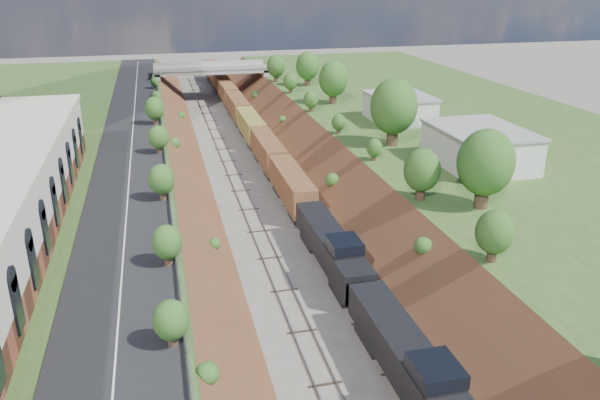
{
  "coord_description": "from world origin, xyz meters",
  "views": [
    {
      "loc": [
        -11.9,
        -5.63,
        25.84
      ],
      "look_at": [
        0.25,
        43.48,
        6.0
      ],
      "focal_mm": 35.0,
      "sensor_mm": 36.0,
      "label": 1
    }
  ],
  "objects": [
    {
      "name": "platform_right",
      "position": [
        33.0,
        60.0,
        2.5
      ],
      "size": [
        44.0,
        180.0,
        5.0
      ],
      "primitive_type": "cube",
      "color": "#365523",
      "rests_on": "ground"
    },
    {
      "name": "embankment_left",
      "position": [
        -11.0,
        60.0,
        0.0
      ],
      "size": [
        10.0,
        180.0,
        10.0
      ],
      "primitive_type": "cube",
      "rotation": [
        0.0,
        0.79,
        0.0
      ],
      "color": "brown",
      "rests_on": "ground"
    },
    {
      "name": "embankment_right",
      "position": [
        11.0,
        60.0,
        0.0
      ],
      "size": [
        10.0,
        180.0,
        10.0
      ],
      "primitive_type": "cube",
      "rotation": [
        0.0,
        0.79,
        0.0
      ],
      "color": "brown",
      "rests_on": "ground"
    },
    {
      "name": "rail_left_track",
      "position": [
        -2.6,
        60.0,
        0.09
      ],
      "size": [
        1.58,
        180.0,
        0.18
      ],
      "primitive_type": "cube",
      "color": "gray",
      "rests_on": "ground"
    },
    {
      "name": "rail_right_track",
      "position": [
        2.6,
        60.0,
        0.09
      ],
      "size": [
        1.58,
        180.0,
        0.18
      ],
      "primitive_type": "cube",
      "color": "gray",
      "rests_on": "ground"
    },
    {
      "name": "road",
      "position": [
        -15.5,
        60.0,
        5.05
      ],
      "size": [
        8.0,
        180.0,
        0.1
      ],
      "primitive_type": "cube",
      "color": "black",
      "rests_on": "platform_left"
    },
    {
      "name": "guardrail",
      "position": [
        -11.4,
        59.8,
        5.55
      ],
      "size": [
        0.1,
        171.0,
        0.7
      ],
      "color": "#99999E",
      "rests_on": "platform_left"
    },
    {
      "name": "overpass",
      "position": [
        0.0,
        122.0,
        4.92
      ],
      "size": [
        24.5,
        8.3,
        7.4
      ],
      "color": "gray",
      "rests_on": "ground"
    },
    {
      "name": "white_building_near",
      "position": [
        23.5,
        52.0,
        7.0
      ],
      "size": [
        9.0,
        12.0,
        4.0
      ],
      "primitive_type": "cube",
      "color": "silver",
      "rests_on": "platform_right"
    },
    {
      "name": "white_building_far",
      "position": [
        23.0,
        74.0,
        6.8
      ],
      "size": [
        8.0,
        10.0,
        3.6
      ],
      "primitive_type": "cube",
      "color": "silver",
      "rests_on": "platform_right"
    },
    {
      "name": "tree_right_large",
      "position": [
        17.0,
        40.0,
        9.38
      ],
      "size": [
        5.25,
        5.25,
        7.61
      ],
      "color": "#473323",
      "rests_on": "platform_right"
    },
    {
      "name": "tree_left_crest",
      "position": [
        -11.8,
        20.0,
        7.04
      ],
      "size": [
        2.45,
        2.45,
        3.55
      ],
      "color": "#473323",
      "rests_on": "platform_left"
    },
    {
      "name": "freight_train",
      "position": [
        2.6,
        78.59,
        2.43
      ],
      "size": [
        2.74,
        155.11,
        4.55
      ],
      "color": "black",
      "rests_on": "ground"
    }
  ]
}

